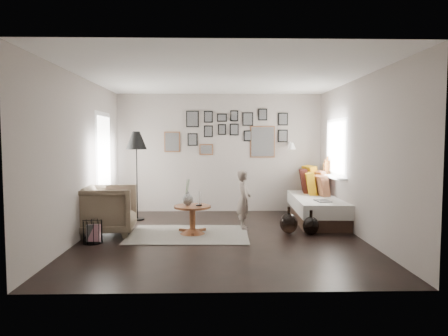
{
  "coord_description": "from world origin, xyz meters",
  "views": [
    {
      "loc": [
        -0.11,
        -6.45,
        1.59
      ],
      "look_at": [
        0.05,
        0.5,
        1.1
      ],
      "focal_mm": 32.0,
      "sensor_mm": 36.0,
      "label": 1
    }
  ],
  "objects_px": {
    "daybed": "(316,204)",
    "demijohn_large": "(289,223)",
    "floor_lamp": "(136,144)",
    "demijohn_small": "(311,226)",
    "armchair": "(108,210)",
    "vase": "(188,197)",
    "magazine_basket": "(93,232)",
    "child": "(244,200)",
    "pedestal_table": "(192,221)"
  },
  "relations": [
    {
      "from": "vase",
      "to": "magazine_basket",
      "type": "xyz_separation_m",
      "value": [
        -1.43,
        -0.56,
        -0.45
      ]
    },
    {
      "from": "pedestal_table",
      "to": "armchair",
      "type": "height_order",
      "value": "armchair"
    },
    {
      "from": "demijohn_large",
      "to": "armchair",
      "type": "bearing_deg",
      "value": 179.22
    },
    {
      "from": "floor_lamp",
      "to": "demijohn_small",
      "type": "height_order",
      "value": "floor_lamp"
    },
    {
      "from": "floor_lamp",
      "to": "armchair",
      "type": "bearing_deg",
      "value": -102.59
    },
    {
      "from": "pedestal_table",
      "to": "magazine_basket",
      "type": "distance_m",
      "value": 1.6
    },
    {
      "from": "vase",
      "to": "floor_lamp",
      "type": "xyz_separation_m",
      "value": [
        -1.09,
        1.23,
        0.89
      ]
    },
    {
      "from": "vase",
      "to": "daybed",
      "type": "distance_m",
      "value": 2.72
    },
    {
      "from": "armchair",
      "to": "child",
      "type": "bearing_deg",
      "value": -86.29
    },
    {
      "from": "vase",
      "to": "armchair",
      "type": "relative_size",
      "value": 0.49
    },
    {
      "from": "floor_lamp",
      "to": "child",
      "type": "height_order",
      "value": "floor_lamp"
    },
    {
      "from": "pedestal_table",
      "to": "child",
      "type": "bearing_deg",
      "value": 24.2
    },
    {
      "from": "armchair",
      "to": "demijohn_small",
      "type": "distance_m",
      "value": 3.43
    },
    {
      "from": "demijohn_large",
      "to": "demijohn_small",
      "type": "height_order",
      "value": "demijohn_large"
    },
    {
      "from": "daybed",
      "to": "demijohn_small",
      "type": "xyz_separation_m",
      "value": [
        -0.4,
        -1.22,
        -0.17
      ]
    },
    {
      "from": "daybed",
      "to": "armchair",
      "type": "relative_size",
      "value": 2.43
    },
    {
      "from": "floor_lamp",
      "to": "demijohn_large",
      "type": "height_order",
      "value": "floor_lamp"
    },
    {
      "from": "daybed",
      "to": "armchair",
      "type": "distance_m",
      "value": 3.96
    },
    {
      "from": "vase",
      "to": "demijohn_large",
      "type": "distance_m",
      "value": 1.77
    },
    {
      "from": "child",
      "to": "pedestal_table",
      "type": "bearing_deg",
      "value": 109.52
    },
    {
      "from": "vase",
      "to": "armchair",
      "type": "distance_m",
      "value": 1.37
    },
    {
      "from": "floor_lamp",
      "to": "vase",
      "type": "bearing_deg",
      "value": -48.57
    },
    {
      "from": "vase",
      "to": "demijohn_small",
      "type": "xyz_separation_m",
      "value": [
        2.07,
        -0.12,
        -0.47
      ]
    },
    {
      "from": "pedestal_table",
      "to": "vase",
      "type": "bearing_deg",
      "value": 165.96
    },
    {
      "from": "floor_lamp",
      "to": "demijohn_small",
      "type": "xyz_separation_m",
      "value": [
        3.15,
        -1.35,
        -1.36
      ]
    },
    {
      "from": "daybed",
      "to": "floor_lamp",
      "type": "height_order",
      "value": "floor_lamp"
    },
    {
      "from": "vase",
      "to": "floor_lamp",
      "type": "height_order",
      "value": "floor_lamp"
    },
    {
      "from": "daybed",
      "to": "child",
      "type": "xyz_separation_m",
      "value": [
        -1.49,
        -0.72,
        0.2
      ]
    },
    {
      "from": "floor_lamp",
      "to": "pedestal_table",
      "type": "bearing_deg",
      "value": -47.0
    },
    {
      "from": "pedestal_table",
      "to": "demijohn_small",
      "type": "xyz_separation_m",
      "value": [
        1.99,
        -0.1,
        -0.07
      ]
    },
    {
      "from": "magazine_basket",
      "to": "demijohn_small",
      "type": "height_order",
      "value": "demijohn_small"
    },
    {
      "from": "vase",
      "to": "demijohn_small",
      "type": "height_order",
      "value": "vase"
    },
    {
      "from": "floor_lamp",
      "to": "daybed",
      "type": "bearing_deg",
      "value": -2.02
    },
    {
      "from": "vase",
      "to": "magazine_basket",
      "type": "relative_size",
      "value": 1.26
    },
    {
      "from": "demijohn_small",
      "to": "armchair",
      "type": "bearing_deg",
      "value": 177.28
    },
    {
      "from": "floor_lamp",
      "to": "child",
      "type": "relative_size",
      "value": 1.67
    },
    {
      "from": "pedestal_table",
      "to": "child",
      "type": "xyz_separation_m",
      "value": [
        0.89,
        0.4,
        0.3
      ]
    },
    {
      "from": "vase",
      "to": "floor_lamp",
      "type": "relative_size",
      "value": 0.25
    },
    {
      "from": "vase",
      "to": "daybed",
      "type": "relative_size",
      "value": 0.2
    },
    {
      "from": "daybed",
      "to": "child",
      "type": "height_order",
      "value": "child"
    },
    {
      "from": "magazine_basket",
      "to": "armchair",
      "type": "bearing_deg",
      "value": 82.57
    },
    {
      "from": "daybed",
      "to": "floor_lamp",
      "type": "xyz_separation_m",
      "value": [
        -3.55,
        0.13,
        1.19
      ]
    },
    {
      "from": "magazine_basket",
      "to": "pedestal_table",
      "type": "bearing_deg",
      "value": 19.6
    },
    {
      "from": "demijohn_large",
      "to": "magazine_basket",
      "type": "bearing_deg",
      "value": -169.94
    },
    {
      "from": "daybed",
      "to": "floor_lamp",
      "type": "relative_size",
      "value": 1.25
    },
    {
      "from": "vase",
      "to": "demijohn_large",
      "type": "relative_size",
      "value": 0.96
    },
    {
      "from": "vase",
      "to": "demijohn_large",
      "type": "height_order",
      "value": "vase"
    },
    {
      "from": "daybed",
      "to": "demijohn_large",
      "type": "height_order",
      "value": "daybed"
    },
    {
      "from": "armchair",
      "to": "magazine_basket",
      "type": "height_order",
      "value": "armchair"
    },
    {
      "from": "demijohn_large",
      "to": "child",
      "type": "distance_m",
      "value": 0.9
    }
  ]
}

